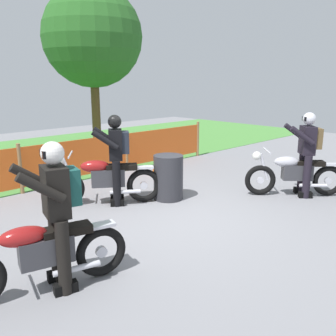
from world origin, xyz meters
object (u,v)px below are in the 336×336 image
at_px(rider_trailing, 307,150).
at_px(spare_drum, 168,177).
at_px(motorcycle_trailing, 294,174).
at_px(rider_lead, 57,208).
at_px(traffic_cone, 157,164).
at_px(motorcycle_lead, 41,254).
at_px(motorcycle_third, 105,179).
at_px(rider_third, 116,155).

bearing_deg(rider_trailing, spare_drum, 6.43).
bearing_deg(motorcycle_trailing, rider_lead, 43.84).
relative_size(traffic_cone, spare_drum, 0.60).
distance_m(motorcycle_lead, motorcycle_third, 2.97).
bearing_deg(motorcycle_lead, motorcycle_third, -123.79).
relative_size(motorcycle_lead, motorcycle_trailing, 1.29).
relative_size(rider_third, traffic_cone, 3.19).
distance_m(motorcycle_trailing, motorcycle_third, 3.78).
height_order(motorcycle_lead, motorcycle_trailing, motorcycle_trailing).
bearing_deg(motorcycle_lead, traffic_cone, -132.05).
height_order(motorcycle_trailing, rider_trailing, rider_trailing).
bearing_deg(rider_lead, rider_trailing, -169.52).
xyz_separation_m(motorcycle_lead, traffic_cone, (4.41, 2.95, -0.19)).
relative_size(motorcycle_third, rider_lead, 1.05).
distance_m(rider_third, spare_drum, 1.13).
distance_m(motorcycle_lead, motorcycle_trailing, 5.27).
height_order(motorcycle_lead, rider_trailing, rider_trailing).
bearing_deg(rider_third, motorcycle_trailing, 179.43).
bearing_deg(rider_lead, motorcycle_trailing, -167.89).
bearing_deg(rider_lead, motorcycle_third, -120.22).
distance_m(rider_trailing, traffic_cone, 3.55).
relative_size(motorcycle_lead, traffic_cone, 3.66).
bearing_deg(motorcycle_trailing, rider_trailing, -179.49).
height_order(motorcycle_third, traffic_cone, motorcycle_third).
bearing_deg(spare_drum, rider_trailing, -39.53).
height_order(motorcycle_lead, rider_third, rider_third).
distance_m(motorcycle_trailing, traffic_cone, 3.30).
xyz_separation_m(motorcycle_lead, spare_drum, (3.28, 1.37, -0.01)).
xyz_separation_m(rider_lead, spare_drum, (3.07, 1.42, -0.51)).
height_order(motorcycle_third, spare_drum, motorcycle_third).
bearing_deg(motorcycle_lead, rider_trailing, -169.91).
distance_m(motorcycle_trailing, spare_drum, 2.56).
xyz_separation_m(motorcycle_trailing, rider_trailing, (0.15, -0.15, 0.49)).
distance_m(rider_trailing, rider_third, 3.77).
bearing_deg(rider_trailing, motorcycle_third, 9.41).
xyz_separation_m(rider_trailing, traffic_cone, (-1.00, 3.34, -0.69)).
distance_m(motorcycle_lead, spare_drum, 3.55).
bearing_deg(spare_drum, rider_third, 151.33).
relative_size(motorcycle_lead, rider_third, 1.15).
bearing_deg(spare_drum, motorcycle_trailing, -39.03).
height_order(rider_lead, traffic_cone, rider_lead).
height_order(traffic_cone, spare_drum, spare_drum).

